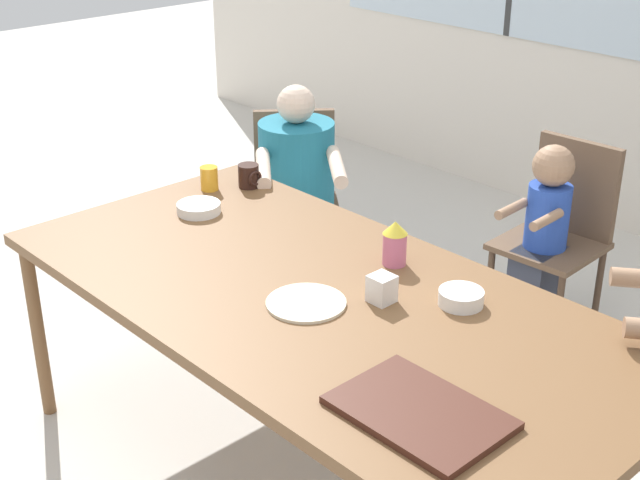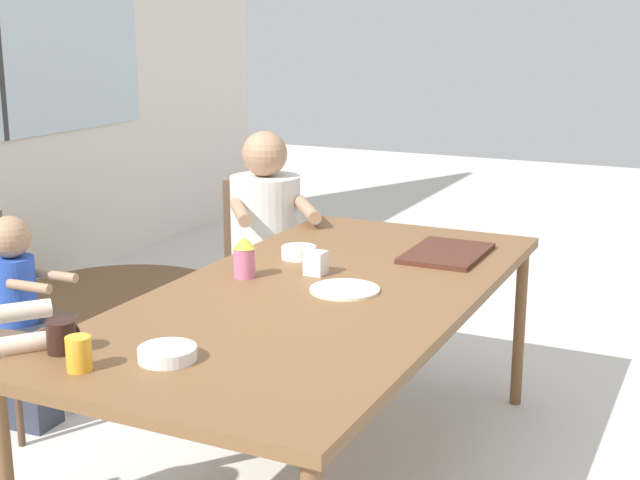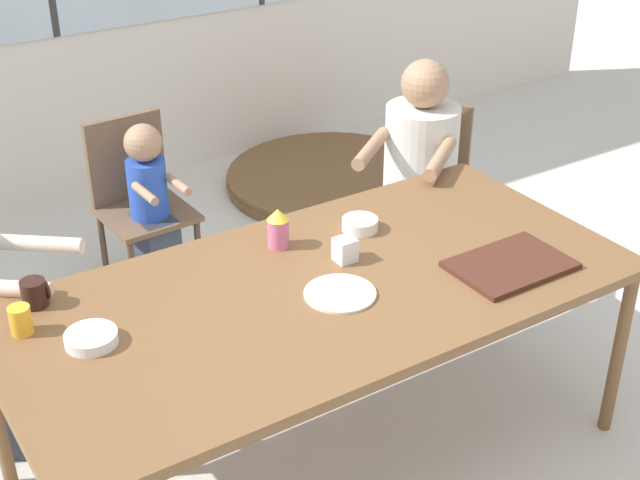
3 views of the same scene
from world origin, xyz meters
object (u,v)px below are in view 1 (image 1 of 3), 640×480
at_px(chair_for_toddler, 562,222).
at_px(coffee_mug, 249,176).
at_px(bowl_white_shallow, 199,208).
at_px(sippy_cup, 395,242).
at_px(person_toddler, 541,251).
at_px(chair_for_man_blue_shirt, 296,187).
at_px(bowl_cereal, 461,298).
at_px(person_man_blue_shirt, 298,213).
at_px(juice_glass, 209,178).
at_px(milk_carton_small, 382,289).

bearing_deg(chair_for_toddler, coffee_mug, 51.83).
bearing_deg(chair_for_toddler, bowl_white_shallow, 60.63).
bearing_deg(sippy_cup, person_toddler, 94.84).
bearing_deg(person_toddler, chair_for_man_blue_shirt, 17.50).
xyz_separation_m(chair_for_man_blue_shirt, bowl_cereal, (1.52, -0.68, 0.26)).
height_order(person_man_blue_shirt, bowl_white_shallow, person_man_blue_shirt).
relative_size(person_man_blue_shirt, person_toddler, 1.16).
distance_m(person_toddler, bowl_white_shallow, 1.47).
bearing_deg(person_man_blue_shirt, bowl_cereal, 106.25).
relative_size(juice_glass, bowl_white_shallow, 0.58).
bearing_deg(person_man_blue_shirt, sippy_cup, 102.77).
xyz_separation_m(person_man_blue_shirt, juice_glass, (0.10, -0.56, 0.34)).
height_order(milk_carton_small, bowl_white_shallow, milk_carton_small).
relative_size(person_toddler, coffee_mug, 9.68).
distance_m(coffee_mug, juice_glass, 0.16).
bearing_deg(chair_for_man_blue_shirt, juice_glass, 58.20).
bearing_deg(chair_for_toddler, juice_glass, 52.11).
height_order(person_toddler, juice_glass, person_toddler).
relative_size(chair_for_toddler, coffee_mug, 9.35).
distance_m(chair_for_toddler, bowl_cereal, 1.33).
relative_size(person_toddler, bowl_cereal, 6.59).
bearing_deg(milk_carton_small, bowl_cereal, 42.14).
xyz_separation_m(person_toddler, juice_glass, (-0.87, -1.07, 0.36)).
distance_m(chair_for_man_blue_shirt, bowl_cereal, 1.68).
xyz_separation_m(chair_for_toddler, milk_carton_small, (0.24, -1.40, 0.28)).
relative_size(sippy_cup, milk_carton_small, 1.77).
distance_m(coffee_mug, sippy_cup, 0.88).
bearing_deg(coffee_mug, chair_for_toddler, 54.65).
xyz_separation_m(chair_for_toddler, person_man_blue_shirt, (-0.96, -0.67, -0.06)).
bearing_deg(milk_carton_small, coffee_mug, 163.30).
height_order(chair_for_man_blue_shirt, chair_for_toddler, same).
xyz_separation_m(person_toddler, bowl_white_shallow, (-0.71, -1.25, 0.34)).
xyz_separation_m(person_toddler, milk_carton_small, (0.24, -1.25, 0.36)).
distance_m(sippy_cup, milk_carton_small, 0.27).
bearing_deg(bowl_cereal, person_man_blue_shirt, 157.69).
bearing_deg(juice_glass, bowl_white_shallow, -46.39).
height_order(bowl_white_shallow, bowl_cereal, bowl_cereal).
relative_size(coffee_mug, milk_carton_small, 1.08).
xyz_separation_m(chair_for_man_blue_shirt, milk_carton_small, (1.34, -0.84, 0.28)).
distance_m(chair_for_man_blue_shirt, bowl_white_shallow, 0.96).
bearing_deg(milk_carton_small, juice_glass, 171.16).
xyz_separation_m(chair_for_toddler, bowl_cereal, (0.42, -1.24, 0.26)).
distance_m(juice_glass, bowl_white_shallow, 0.24).
relative_size(chair_for_man_blue_shirt, bowl_white_shallow, 5.33).
xyz_separation_m(sippy_cup, bowl_cereal, (0.33, -0.06, -0.05)).
bearing_deg(sippy_cup, juice_glass, -177.29).
relative_size(chair_for_toddler, juice_glass, 9.22).
distance_m(person_man_blue_shirt, bowl_white_shallow, 0.84).
distance_m(chair_for_man_blue_shirt, coffee_mug, 0.68).
distance_m(chair_for_man_blue_shirt, sippy_cup, 1.38).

